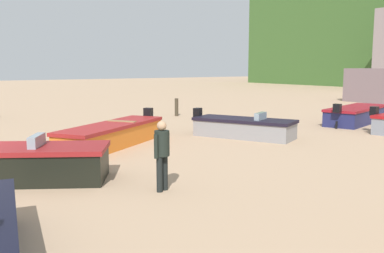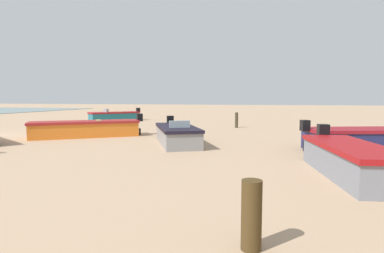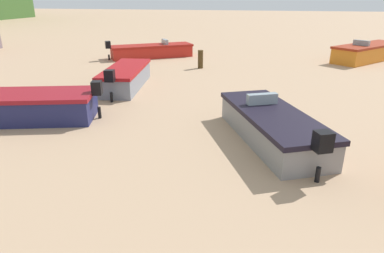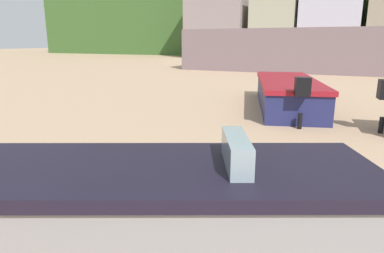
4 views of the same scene
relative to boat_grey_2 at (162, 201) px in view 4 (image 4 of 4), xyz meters
name	(u,v)px [view 4 (image 4 of 4)]	position (x,y,z in m)	size (l,w,h in m)	color
headland_hill	(352,2)	(0.28, 55.80, 7.07)	(90.00, 32.00, 14.93)	#3A5F2A
harbor_pier	(358,51)	(1.65, 19.80, 0.94)	(21.69, 2.40, 2.67)	slate
townhouse_centre_left	(219,17)	(-13.33, 36.42, 4.26)	(6.79, 5.24, 9.32)	gray
townhouse_centre	(276,27)	(-6.72, 36.94, 3.01)	(4.70, 6.29, 6.82)	#A3A188
townhouse_centre_right	(332,7)	(-1.19, 37.10, 4.95)	(5.72, 6.60, 10.69)	#B7B4C8
boat_grey_2	(162,201)	(0.00, 0.00, 0.00)	(4.27, 3.04, 1.08)	gray
boat_navy_4	(287,93)	(-0.16, 7.56, 0.02)	(2.93, 5.27, 1.15)	navy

